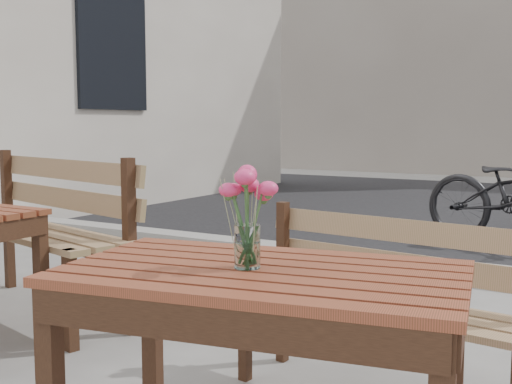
% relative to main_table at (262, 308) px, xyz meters
% --- Properties ---
extents(main_table, '(1.25, 0.87, 0.71)m').
position_rel_main_table_xyz_m(main_table, '(0.00, 0.00, 0.00)').
color(main_table, brown).
rests_on(main_table, ground).
extents(main_bench, '(1.29, 0.51, 0.78)m').
position_rel_main_table_xyz_m(main_bench, '(0.08, 0.90, -0.12)').
color(main_bench, olive).
rests_on(main_bench, ground).
extents(main_vase, '(0.16, 0.16, 0.30)m').
position_rel_main_table_xyz_m(main_vase, '(-0.04, -0.02, 0.30)').
color(main_vase, white).
rests_on(main_vase, main_table).
extents(second_bench, '(1.63, 0.81, 0.97)m').
position_rel_main_table_xyz_m(second_bench, '(-2.09, 1.05, -0.00)').
color(second_bench, olive).
rests_on(second_bench, ground).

